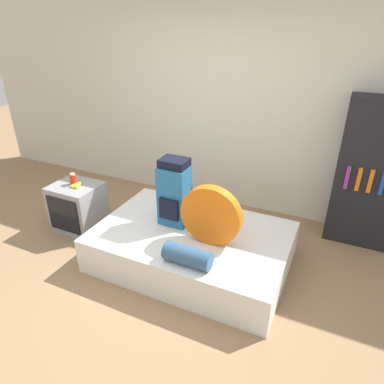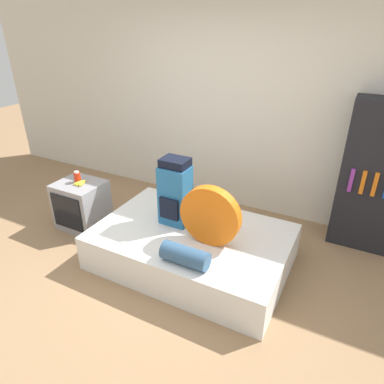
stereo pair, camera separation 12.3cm
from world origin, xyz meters
name	(u,v)px [view 1 (the left image)]	position (x,y,z in m)	size (l,w,h in m)	color
ground_plane	(146,288)	(0.00, 0.00, 0.00)	(16.00, 16.00, 0.00)	#997551
wall_back	(224,109)	(0.00, 2.02, 1.30)	(8.00, 0.05, 2.60)	silver
bed	(192,247)	(0.23, 0.56, 0.19)	(1.95, 1.30, 0.38)	white
backpack	(174,193)	(-0.01, 0.65, 0.73)	(0.30, 0.27, 0.72)	#23669E
tent_bag	(211,215)	(0.47, 0.47, 0.68)	(0.59, 0.10, 0.59)	orange
sleeping_roll	(188,256)	(0.41, 0.08, 0.47)	(0.44, 0.17, 0.17)	#33567A
television	(78,207)	(-1.30, 0.58, 0.29)	(0.54, 0.49, 0.59)	#939399
canister	(73,179)	(-1.32, 0.60, 0.65)	(0.08, 0.08, 0.14)	red
banana_bunch	(77,185)	(-1.25, 0.58, 0.60)	(0.13, 0.17, 0.03)	yellow
bookshelf	(371,175)	(1.79, 1.77, 0.82)	(0.70, 0.36, 1.64)	black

